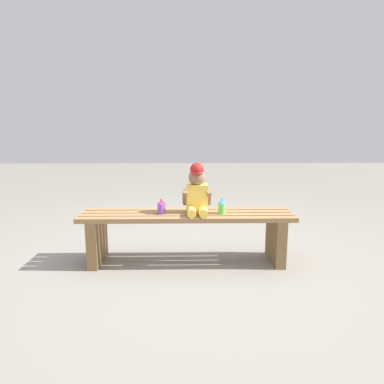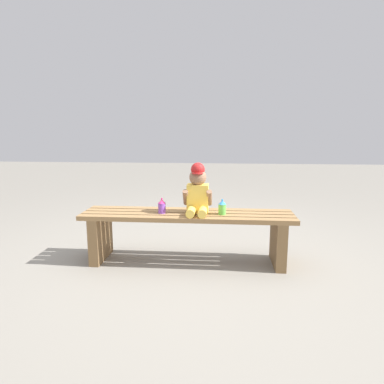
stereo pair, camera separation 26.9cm
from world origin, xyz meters
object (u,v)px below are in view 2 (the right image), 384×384
(park_bench, at_px, (188,228))
(child_figure, at_px, (198,191))
(sippy_cup_right, at_px, (222,207))
(sippy_cup_left, at_px, (162,206))

(park_bench, xyz_separation_m, child_figure, (0.08, -0.00, 0.30))
(park_bench, height_order, sippy_cup_right, sippy_cup_right)
(park_bench, bearing_deg, child_figure, -0.64)
(park_bench, distance_m, sippy_cup_right, 0.34)
(child_figure, height_order, sippy_cup_left, child_figure)
(child_figure, xyz_separation_m, sippy_cup_right, (0.20, -0.03, -0.12))
(sippy_cup_left, bearing_deg, child_figure, 6.29)
(park_bench, relative_size, child_figure, 4.20)
(child_figure, xyz_separation_m, sippy_cup_left, (-0.28, -0.03, -0.12))
(park_bench, height_order, child_figure, child_figure)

